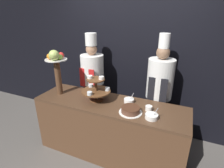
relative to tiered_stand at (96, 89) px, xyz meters
name	(u,v)px	position (x,y,z in m)	size (l,w,h in m)	color
ground_plane	(100,166)	(0.20, -0.32, -1.07)	(14.00, 14.00, 0.00)	#5B5651
wall_back	(131,54)	(0.20, 0.92, 0.33)	(10.00, 0.06, 2.80)	black
buffet_counter	(109,129)	(0.20, 0.00, -0.63)	(2.17, 0.64, 0.88)	brown
tiered_stand	(96,89)	(0.00, 0.00, 0.00)	(0.41, 0.41, 0.37)	brown
fruit_pedestal	(56,65)	(-0.63, -0.04, 0.29)	(0.32, 0.32, 0.70)	brown
cake_round	(131,110)	(0.56, -0.13, -0.15)	(0.30, 0.30, 0.08)	white
cup_white	(149,108)	(0.76, 0.02, -0.15)	(0.09, 0.09, 0.06)	white
serving_bowl_near	(152,116)	(0.83, -0.15, -0.16)	(0.16, 0.16, 0.16)	white
serving_bowl_far	(129,100)	(0.45, 0.13, -0.16)	(0.14, 0.14, 0.16)	white
chef_left	(93,79)	(-0.36, 0.54, -0.09)	(0.39, 0.39, 1.76)	#38332D
chef_center_left	(159,89)	(0.80, 0.54, -0.08)	(0.39, 0.39, 1.81)	black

